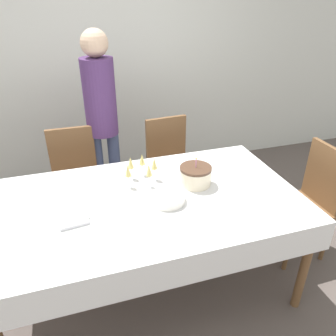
{
  "coord_description": "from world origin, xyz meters",
  "views": [
    {
      "loc": [
        -0.42,
        -1.76,
        1.98
      ],
      "look_at": [
        0.18,
        0.16,
        0.89
      ],
      "focal_mm": 35.0,
      "sensor_mm": 36.0,
      "label": 1
    }
  ],
  "objects_px": {
    "birthday_cake": "(195,176)",
    "champagne_tray": "(141,173)",
    "dining_chair_far_left": "(76,178)",
    "dining_chair_far_right": "(170,164)",
    "dining_chair_right_end": "(309,198)",
    "plate_stack_main": "(168,199)",
    "person_standing": "(101,111)"
  },
  "relations": [
    {
      "from": "dining_chair_far_left",
      "to": "plate_stack_main",
      "type": "relative_size",
      "value": 4.23
    },
    {
      "from": "dining_chair_far_right",
      "to": "person_standing",
      "type": "distance_m",
      "value": 0.81
    },
    {
      "from": "dining_chair_far_right",
      "to": "birthday_cake",
      "type": "height_order",
      "value": "birthday_cake"
    },
    {
      "from": "dining_chair_right_end",
      "to": "champagne_tray",
      "type": "bearing_deg",
      "value": 170.22
    },
    {
      "from": "plate_stack_main",
      "to": "dining_chair_far_left",
      "type": "bearing_deg",
      "value": 119.87
    },
    {
      "from": "champagne_tray",
      "to": "plate_stack_main",
      "type": "relative_size",
      "value": 1.49
    },
    {
      "from": "dining_chair_far_left",
      "to": "champagne_tray",
      "type": "bearing_deg",
      "value": -56.04
    },
    {
      "from": "birthday_cake",
      "to": "champagne_tray",
      "type": "distance_m",
      "value": 0.38
    },
    {
      "from": "champagne_tray",
      "to": "person_standing",
      "type": "xyz_separation_m",
      "value": [
        -0.15,
        0.85,
        0.2
      ]
    },
    {
      "from": "dining_chair_right_end",
      "to": "champagne_tray",
      "type": "distance_m",
      "value": 1.38
    },
    {
      "from": "dining_chair_far_right",
      "to": "champagne_tray",
      "type": "distance_m",
      "value": 0.86
    },
    {
      "from": "dining_chair_far_right",
      "to": "champagne_tray",
      "type": "bearing_deg",
      "value": -122.98
    },
    {
      "from": "dining_chair_right_end",
      "to": "person_standing",
      "type": "bearing_deg",
      "value": 143.83
    },
    {
      "from": "dining_chair_right_end",
      "to": "plate_stack_main",
      "type": "bearing_deg",
      "value": -176.7
    },
    {
      "from": "plate_stack_main",
      "to": "dining_chair_far_right",
      "type": "bearing_deg",
      "value": 71.19
    },
    {
      "from": "champagne_tray",
      "to": "birthday_cake",
      "type": "bearing_deg",
      "value": -21.61
    },
    {
      "from": "dining_chair_far_left",
      "to": "dining_chair_right_end",
      "type": "xyz_separation_m",
      "value": [
        1.77,
        -0.9,
        0.0
      ]
    },
    {
      "from": "dining_chair_right_end",
      "to": "dining_chair_far_left",
      "type": "bearing_deg",
      "value": 153.15
    },
    {
      "from": "plate_stack_main",
      "to": "dining_chair_right_end",
      "type": "bearing_deg",
      "value": 3.3
    },
    {
      "from": "dining_chair_right_end",
      "to": "person_standing",
      "type": "relative_size",
      "value": 0.55
    },
    {
      "from": "plate_stack_main",
      "to": "birthday_cake",
      "type": "bearing_deg",
      "value": 31.54
    },
    {
      "from": "dining_chair_far_right",
      "to": "plate_stack_main",
      "type": "distance_m",
      "value": 1.06
    },
    {
      "from": "birthday_cake",
      "to": "champagne_tray",
      "type": "height_order",
      "value": "birthday_cake"
    },
    {
      "from": "dining_chair_far_right",
      "to": "dining_chair_right_end",
      "type": "relative_size",
      "value": 1.0
    },
    {
      "from": "dining_chair_far_left",
      "to": "birthday_cake",
      "type": "distance_m",
      "value": 1.19
    },
    {
      "from": "champagne_tray",
      "to": "dining_chair_right_end",
      "type": "bearing_deg",
      "value": -9.78
    },
    {
      "from": "birthday_cake",
      "to": "dining_chair_right_end",
      "type": "bearing_deg",
      "value": -5.09
    },
    {
      "from": "dining_chair_far_left",
      "to": "dining_chair_far_right",
      "type": "height_order",
      "value": "same"
    },
    {
      "from": "dining_chair_far_left",
      "to": "birthday_cake",
      "type": "bearing_deg",
      "value": -45.07
    },
    {
      "from": "birthday_cake",
      "to": "person_standing",
      "type": "relative_size",
      "value": 0.13
    },
    {
      "from": "birthday_cake",
      "to": "dining_chair_far_right",
      "type": "bearing_deg",
      "value": 84.68
    },
    {
      "from": "birthday_cake",
      "to": "plate_stack_main",
      "type": "relative_size",
      "value": 0.99
    }
  ]
}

